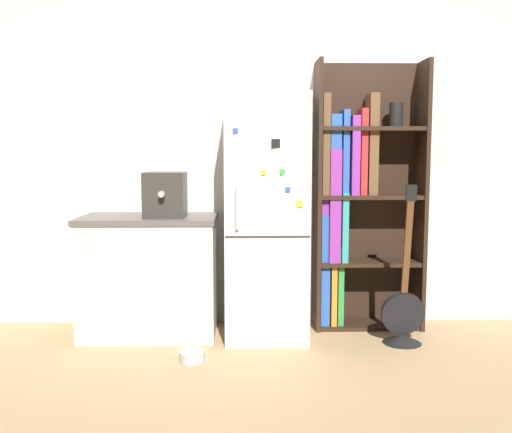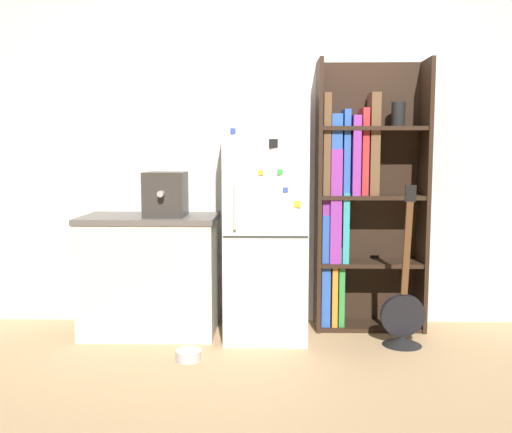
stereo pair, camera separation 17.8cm
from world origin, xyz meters
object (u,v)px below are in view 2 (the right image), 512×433
at_px(guitar, 403,322).
at_px(bookshelf, 356,200).
at_px(espresso_machine, 166,194).
at_px(refrigerator, 266,217).
at_px(pet_bowl, 189,354).

bearing_deg(guitar, bookshelf, 121.75).
bearing_deg(espresso_machine, guitar, -7.60).
xyz_separation_m(refrigerator, guitar, (0.95, -0.24, -0.70)).
relative_size(bookshelf, pet_bowl, 11.79).
bearing_deg(guitar, espresso_machine, 172.40).
bearing_deg(espresso_machine, pet_bowl, -67.17).
bearing_deg(refrigerator, pet_bowl, -131.38).
height_order(espresso_machine, pet_bowl, espresso_machine).
distance_m(refrigerator, bookshelf, 0.72).
xyz_separation_m(refrigerator, bookshelf, (0.68, 0.20, 0.11)).
relative_size(espresso_machine, pet_bowl, 2.19).
xyz_separation_m(bookshelf, espresso_machine, (-1.40, -0.22, 0.06)).
height_order(refrigerator, guitar, refrigerator).
bearing_deg(espresso_machine, bookshelf, 8.85).
distance_m(guitar, pet_bowl, 1.49).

